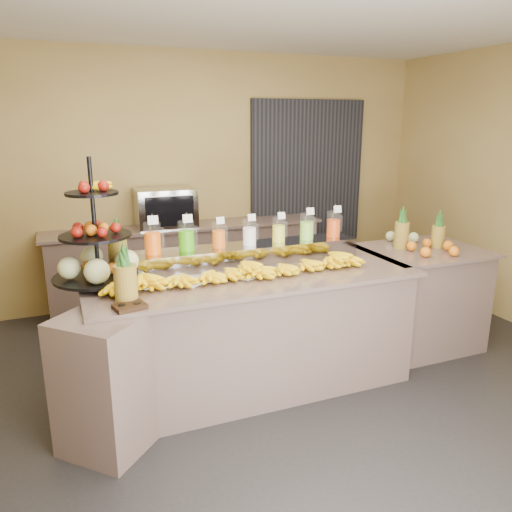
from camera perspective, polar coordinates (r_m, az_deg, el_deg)
ground at (r=3.93m, az=1.21°, el=-16.23°), size 6.00×6.00×0.00m
room_envelope at (r=4.16m, az=-0.58°, el=12.78°), size 6.04×5.02×2.82m
buffet_counter at (r=3.89m, az=-1.85°, el=-8.84°), size 2.75×1.25×0.93m
right_counter at (r=4.88m, az=18.03°, el=-4.51°), size 1.08×0.88×0.93m
back_ledge at (r=5.72m, az=-7.68°, el=-1.02°), size 3.10×0.55×0.93m
pitcher_tray at (r=4.07m, az=-0.75°, el=0.28°), size 1.85×0.30×0.15m
juice_pitcher_orange_a at (r=3.82m, az=-11.74°, el=1.77°), size 0.13×0.13×0.31m
juice_pitcher_green at (r=3.87m, az=-7.96°, el=2.08°), size 0.13×0.13×0.31m
juice_pitcher_orange_b at (r=3.94m, az=-4.28°, el=2.23°), size 0.11×0.11×0.26m
juice_pitcher_milk at (r=4.03m, az=-0.76°, el=2.57°), size 0.11×0.12×0.27m
juice_pitcher_lemon at (r=4.12m, az=2.61°, el=2.85°), size 0.11×0.11×0.27m
juice_pitcher_lime at (r=4.24m, az=5.82°, el=3.22°), size 0.12×0.12×0.29m
juice_pitcher_orange_c at (r=4.36m, az=8.85°, el=3.47°), size 0.12×0.12×0.29m
banana_heap at (r=3.68m, az=-1.32°, el=-1.49°), size 2.07×0.19×0.17m
fruit_stand at (r=3.69m, az=-17.07°, el=0.48°), size 0.78×0.78×0.89m
condiment_caddy at (r=3.19m, az=-14.23°, el=-5.61°), size 0.22×0.18×0.03m
pineapple_left_a at (r=3.26m, az=-14.69°, el=-2.62°), size 0.15×0.15×0.41m
pineapple_left_b at (r=3.98m, az=-15.52°, el=0.72°), size 0.15×0.15×0.43m
right_fruit_pile at (r=4.69m, az=18.76°, el=1.52°), size 0.46×0.44×0.24m
oven_warmer at (r=5.52m, az=-10.32°, el=5.45°), size 0.64×0.45×0.42m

